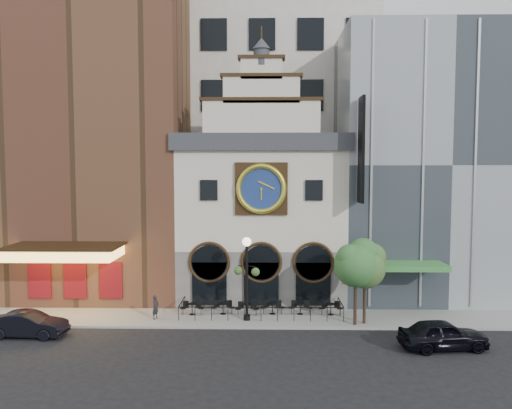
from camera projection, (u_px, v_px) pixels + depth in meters
The scene contains 19 objects.
ground at pixel (261, 329), 30.80m from camera, with size 120.00×120.00×0.00m, color black.
sidewalk at pixel (261, 316), 33.29m from camera, with size 44.00×5.00×0.15m, color gray.
clock_building at pixel (262, 211), 38.12m from camera, with size 12.60×8.78×18.65m.
theater_building at pixel (100, 135), 40.04m from camera, with size 14.00×15.60×25.00m.
retail_building at pixel (424, 166), 39.80m from camera, with size 14.00×14.40×20.00m.
office_tower at pixel (262, 66), 49.29m from camera, with size 20.00×16.00×40.00m, color silver.
cafe_railing at pixel (261, 309), 33.25m from camera, with size 10.60×2.60×0.90m, color black, non-canonical shape.
bistro_0 at pixel (192, 308), 33.36m from camera, with size 1.58×0.68×0.90m.
bistro_1 at pixel (223, 307), 33.50m from camera, with size 1.58×0.68×0.90m.
bistro_2 at pixel (247, 309), 33.19m from camera, with size 1.58×0.68×0.90m.
bistro_3 at pixel (272, 307), 33.52m from camera, with size 1.58×0.68×0.90m.
bistro_4 at pixel (300, 307), 33.46m from camera, with size 1.58×0.68×0.90m.
bistro_5 at pixel (331, 308), 33.32m from camera, with size 1.58×0.68×0.90m.
car_right at pixel (443, 335), 27.39m from camera, with size 1.93×4.81×1.64m, color black.
car_left at pixel (28, 324), 29.41m from camera, with size 1.58×4.53×1.49m, color black.
pedestrian at pixel (156, 307), 32.43m from camera, with size 0.56×0.37×1.53m, color black.
lamppost at pixel (247, 269), 31.98m from camera, with size 1.68×0.89×5.40m.
tree_left at pixel (356, 262), 31.02m from camera, with size 2.82×2.72×5.43m.
tree_right at pixel (366, 265), 31.31m from camera, with size 2.64×2.54×5.08m.
Camera 1 is at (0.23, -30.16, 9.94)m, focal length 35.00 mm.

